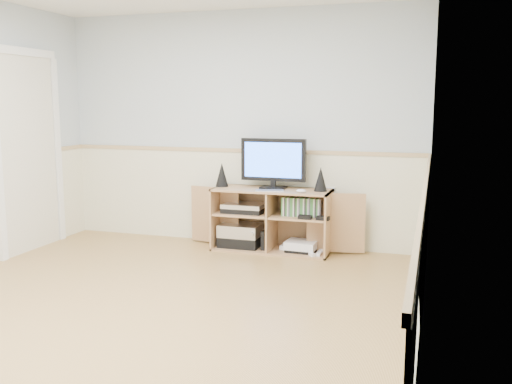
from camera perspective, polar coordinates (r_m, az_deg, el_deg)
room at (r=4.28m, az=-11.84°, el=4.46°), size 4.04×4.54×2.54m
media_cabinet at (r=5.99m, az=1.73°, el=-2.65°), size 1.90×0.46×0.65m
monitor at (r=5.89m, az=1.74°, el=3.07°), size 0.68×0.18×0.52m
speaker_left at (r=6.05m, az=-3.43°, el=1.73°), size 0.14×0.14×0.25m
speaker_right at (r=5.76m, az=6.48°, el=1.29°), size 0.13×0.13×0.24m
keyboard at (r=5.74m, az=1.37°, el=0.14°), size 0.30×0.18×0.01m
mouse at (r=5.66m, az=4.54°, el=0.11°), size 0.11×0.08×0.04m
av_components at (r=6.05m, az=-1.41°, el=-3.61°), size 0.51×0.32×0.47m
game_consoles at (r=5.91m, az=4.49°, el=-5.44°), size 0.45×0.30×0.11m
game_cases at (r=5.81m, az=4.63°, el=-1.49°), size 0.41×0.14×0.19m
wall_outlet at (r=5.99m, az=7.34°, el=-0.10°), size 0.12×0.03×0.12m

